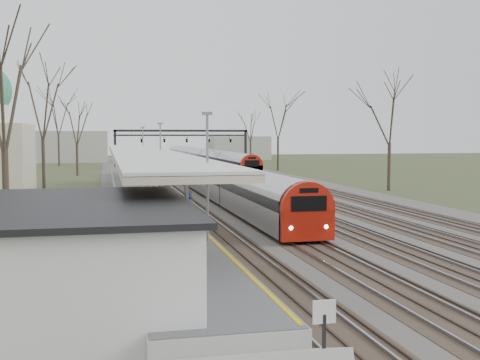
# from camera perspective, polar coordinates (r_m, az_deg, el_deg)

# --- Properties ---
(track_bed) EXTENTS (24.00, 160.00, 0.22)m
(track_bed) POSITION_cam_1_polar(r_m,az_deg,el_deg) (65.22, -2.20, -0.24)
(track_bed) COLOR #474442
(track_bed) RESTS_ON ground
(platform) EXTENTS (3.50, 69.00, 1.00)m
(platform) POSITION_cam_1_polar(r_m,az_deg,el_deg) (46.73, -9.55, -1.53)
(platform) COLOR #9E9B93
(platform) RESTS_ON ground
(canopy) EXTENTS (4.10, 50.00, 3.11)m
(canopy) POSITION_cam_1_polar(r_m,az_deg,el_deg) (42.01, -9.26, 2.52)
(canopy) COLOR slate
(canopy) RESTS_ON platform
(station_building) EXTENTS (6.00, 9.00, 3.20)m
(station_building) POSITION_cam_1_polar(r_m,az_deg,el_deg) (17.32, -15.64, -7.74)
(station_building) COLOR silver
(station_building) RESTS_ON ground
(signal_gantry) EXTENTS (21.00, 0.59, 6.08)m
(signal_gantry) POSITION_cam_1_polar(r_m,az_deg,el_deg) (94.67, -5.52, 4.07)
(signal_gantry) COLOR black
(signal_gantry) RESTS_ON ground
(tree_west_near) EXTENTS (5.00, 5.00, 10.30)m
(tree_west_near) POSITION_cam_1_polar(r_m,az_deg,el_deg) (29.35, -21.57, 8.12)
(tree_west_near) COLOR #2D231C
(tree_west_near) RESTS_ON ground
(tree_west_far) EXTENTS (5.50, 5.50, 11.33)m
(tree_west_far) POSITION_cam_1_polar(r_m,az_deg,el_deg) (57.26, -18.26, 6.90)
(tree_west_far) COLOR #2D231C
(tree_west_far) RESTS_ON ground
(tree_east_far) EXTENTS (5.00, 5.00, 10.30)m
(tree_east_far) POSITION_cam_1_polar(r_m,az_deg,el_deg) (57.03, 14.04, 6.26)
(tree_east_far) COLOR #2D231C
(tree_east_far) RESTS_ON ground
(train_near) EXTENTS (2.62, 75.21, 3.05)m
(train_near) POSITION_cam_1_polar(r_m,az_deg,el_deg) (64.08, -4.54, 0.94)
(train_near) COLOR #A5A7AF
(train_near) RESTS_ON ground
(train_far) EXTENTS (2.62, 75.21, 3.05)m
(train_far) POSITION_cam_1_polar(r_m,az_deg,el_deg) (103.89, -3.80, 2.20)
(train_far) COLOR #A5A7AF
(train_far) RESTS_ON ground
(passenger) EXTENTS (0.66, 0.80, 1.87)m
(passenger) POSITION_cam_1_polar(r_m,az_deg,el_deg) (24.96, -4.77, -3.17)
(passenger) COLOR navy
(passenger) RESTS_ON platform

